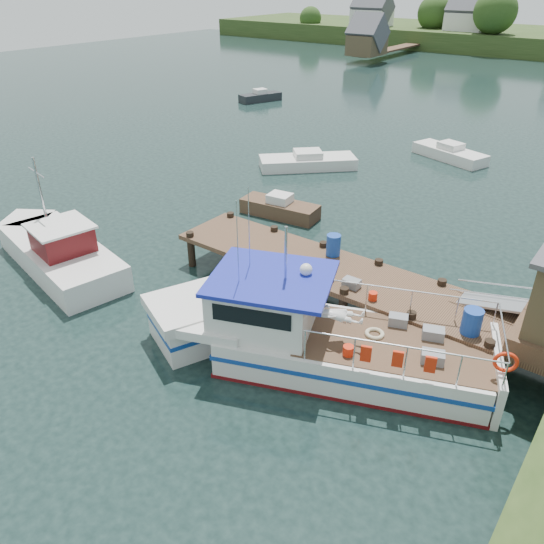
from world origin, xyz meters
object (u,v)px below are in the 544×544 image
Objects in this scene: moored_rowboat at (280,208)px; moored_e at (260,97)px; dock at (492,298)px; moored_b at (450,153)px; lobster_boat at (309,335)px; work_boat at (57,250)px; moored_a at (308,161)px.

moored_rowboat reaches higher than moored_e.
moored_b is at bearing 113.42° from dock.
moored_e is at bearing 152.98° from moored_rowboat.
lobster_boat reaches higher than moored_e.
dock is 13.43m from moored_rowboat.
dock is 1.84× the size of work_boat.
moored_rowboat is 0.96× the size of moored_e.
moored_b is (3.49, 14.75, -0.02)m from moored_rowboat.
work_boat is 11.05m from moored_rowboat.
moored_b is 22.86m from moored_e.
moored_rowboat reaches higher than moored_b.
work_boat is at bearing -123.84° from moored_b.
moored_a is at bearing 140.38° from dock.
lobster_boat is 11.94m from moored_rowboat.
work_boat is at bearing -56.65° from moored_e.
moored_a is 9.94m from moored_b.
work_boat is 1.65× the size of moored_b.
moored_e is (-18.32, 21.62, -0.01)m from moored_rowboat.
moored_e is (-26.11, 30.65, -0.59)m from lobster_boat.
lobster_boat is 24.17m from moored_b.
lobster_boat is (-4.40, -3.68, -1.22)m from dock.
moored_e is at bearing 112.24° from moored_a.
lobster_boat is at bearing -140.03° from dock.
dock is 20.05m from moored_a.
moored_e is at bearing 125.23° from work_boat.
dock is 1.46× the size of lobster_boat.
moored_rowboat is at bearing -91.13° from moored_a.
dock is 21.97m from moored_b.
work_boat reaches higher than moored_a.
moored_rowboat is (-12.19, 5.35, -1.80)m from dock.
moored_a is (1.24, 17.50, -0.33)m from work_boat.
dock is 3.05× the size of moored_b.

